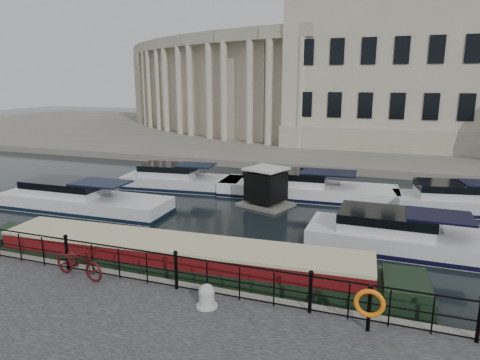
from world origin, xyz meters
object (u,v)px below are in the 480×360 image
at_px(life_ring_post, 369,304).
at_px(harbour_hut, 266,189).
at_px(mooring_bollard, 207,296).
at_px(bicycle, 79,262).
at_px(narrowboat, 178,264).

relative_size(life_ring_post, harbour_hut, 0.39).
bearing_deg(mooring_bollard, bicycle, 175.97).
relative_size(mooring_bollard, narrowboat, 0.04).
height_order(mooring_bollard, harbour_hut, harbour_hut).
height_order(bicycle, mooring_bollard, bicycle).
xyz_separation_m(life_ring_post, narrowboat, (-6.52, 2.41, -0.95)).
height_order(bicycle, narrowboat, bicycle).
bearing_deg(mooring_bollard, narrowboat, 130.88).
relative_size(narrowboat, harbour_hut, 5.29).
bearing_deg(life_ring_post, narrowboat, 159.70).
bearing_deg(harbour_hut, life_ring_post, -43.58).
bearing_deg(mooring_bollard, harbour_hut, 98.32).
xyz_separation_m(bicycle, harbour_hut, (2.82, 11.39, -0.12)).
relative_size(life_ring_post, narrowboat, 0.07).
bearing_deg(bicycle, life_ring_post, -81.63).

